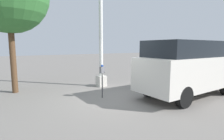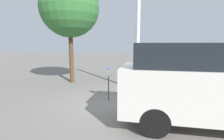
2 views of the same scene
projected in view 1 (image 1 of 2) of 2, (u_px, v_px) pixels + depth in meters
ground_plane at (114, 99)px, 6.95m from camera, size 80.00×80.00×0.00m
parking_meter_near at (102, 73)px, 6.97m from camera, size 0.22×0.15×1.35m
parking_meter_far at (192, 64)px, 10.65m from camera, size 0.22×0.15×1.38m
lamp_post at (101, 37)px, 8.87m from camera, size 0.44×0.44×6.57m
parked_van at (189, 67)px, 7.24m from camera, size 4.86×2.01×2.29m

